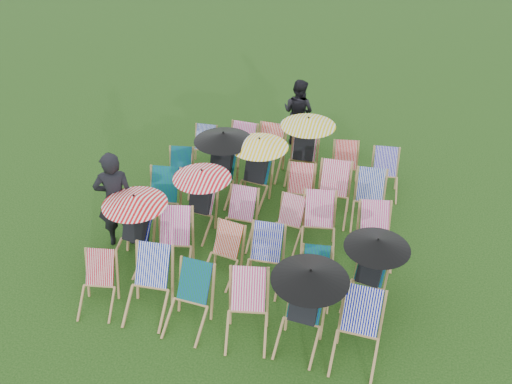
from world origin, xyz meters
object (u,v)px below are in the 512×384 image
(deckchair_5, at_px, (358,334))
(person_rear, at_px, (298,112))
(deckchair_29, at_px, (385,174))
(deckchair_0, at_px, (97,285))
(person_left, at_px, (115,200))

(deckchair_5, distance_m, person_rear, 6.60)
(deckchair_29, bearing_deg, deckchair_0, -138.49)
(person_left, distance_m, person_rear, 5.22)
(person_left, xyz_separation_m, person_rear, (2.36, 4.65, -0.15))
(deckchair_0, relative_size, person_left, 0.46)
(deckchair_5, bearing_deg, deckchair_0, -177.58)
(deckchair_29, distance_m, person_rear, 2.79)
(person_rear, bearing_deg, deckchair_5, 128.93)
(deckchair_5, relative_size, person_rear, 0.62)
(deckchair_29, bearing_deg, person_left, -153.07)
(deckchair_0, bearing_deg, deckchair_5, -10.01)
(deckchair_0, distance_m, deckchair_29, 6.19)
(deckchair_29, relative_size, person_rear, 0.55)
(person_left, bearing_deg, deckchair_29, -172.52)
(deckchair_0, xyz_separation_m, person_rear, (1.95, 6.24, 0.38))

